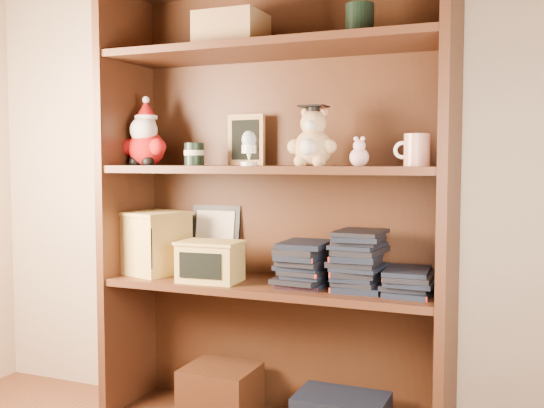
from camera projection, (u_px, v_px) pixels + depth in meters
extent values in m
cube|color=tan|center=(332.00, 81.00, 2.25)|extent=(3.00, 0.04, 2.50)
cube|color=#442313|center=(128.00, 205.00, 2.38)|extent=(0.03, 0.35, 1.60)
cube|color=#442313|center=(449.00, 216.00, 1.94)|extent=(0.03, 0.35, 1.60)
cube|color=#3F2111|center=(289.00, 207.00, 2.31)|extent=(1.20, 0.02, 1.60)
cube|color=#442313|center=(272.00, 50.00, 2.12)|extent=(1.14, 0.33, 0.02)
cube|color=#3F2111|center=(221.00, 391.00, 2.28)|extent=(0.25, 0.22, 0.18)
cube|color=#9E7547|center=(232.00, 31.00, 2.18)|extent=(0.22, 0.18, 0.12)
cylinder|color=black|center=(360.00, 22.00, 2.00)|extent=(0.09, 0.09, 0.11)
cube|color=#442313|center=(272.00, 286.00, 2.18)|extent=(1.14, 0.33, 0.02)
cube|color=#442313|center=(272.00, 169.00, 2.15)|extent=(1.14, 0.33, 0.02)
sphere|color=#A50F0F|center=(147.00, 149.00, 2.34)|extent=(0.13, 0.13, 0.13)
sphere|color=#A50F0F|center=(129.00, 147.00, 2.34)|extent=(0.06, 0.06, 0.06)
sphere|color=#A50F0F|center=(157.00, 147.00, 2.29)|extent=(0.06, 0.06, 0.06)
sphere|color=black|center=(135.00, 162.00, 2.32)|extent=(0.04, 0.04, 0.04)
sphere|color=black|center=(148.00, 162.00, 2.30)|extent=(0.04, 0.04, 0.04)
sphere|color=white|center=(144.00, 130.00, 2.32)|extent=(0.10, 0.10, 0.10)
sphere|color=#D8B293|center=(146.00, 124.00, 2.33)|extent=(0.07, 0.07, 0.07)
cone|color=#A50F0F|center=(146.00, 109.00, 2.33)|extent=(0.08, 0.08, 0.07)
sphere|color=white|center=(146.00, 100.00, 2.32)|extent=(0.03, 0.03, 0.03)
cylinder|color=white|center=(146.00, 117.00, 2.33)|extent=(0.08, 0.08, 0.01)
cylinder|color=black|center=(194.00, 154.00, 2.26)|extent=(0.07, 0.07, 0.08)
cylinder|color=beige|center=(194.00, 153.00, 2.26)|extent=(0.07, 0.07, 0.02)
cube|color=#9E7547|center=(246.00, 140.00, 2.31)|extent=(0.14, 0.03, 0.18)
cube|color=black|center=(245.00, 140.00, 2.30)|extent=(0.11, 0.01, 0.14)
cube|color=#9E7547|center=(250.00, 161.00, 2.34)|extent=(0.06, 0.06, 0.01)
cylinder|color=white|center=(249.00, 164.00, 2.10)|extent=(0.06, 0.06, 0.01)
cone|color=white|center=(249.00, 156.00, 2.10)|extent=(0.02, 0.02, 0.04)
cylinder|color=white|center=(249.00, 149.00, 2.10)|extent=(0.05, 0.05, 0.03)
ellipsoid|color=#AABBCE|center=(249.00, 140.00, 2.09)|extent=(0.05, 0.05, 0.06)
sphere|color=tan|center=(313.00, 148.00, 2.09)|extent=(0.13, 0.13, 0.13)
sphere|color=white|center=(308.00, 147.00, 2.04)|extent=(0.05, 0.05, 0.05)
sphere|color=tan|center=(295.00, 147.00, 2.09)|extent=(0.05, 0.05, 0.05)
sphere|color=tan|center=(329.00, 146.00, 2.05)|extent=(0.05, 0.05, 0.05)
sphere|color=tan|center=(301.00, 161.00, 2.07)|extent=(0.05, 0.05, 0.05)
sphere|color=tan|center=(319.00, 161.00, 2.05)|extent=(0.05, 0.05, 0.05)
sphere|color=tan|center=(314.00, 123.00, 2.08)|extent=(0.09, 0.09, 0.09)
sphere|color=white|center=(310.00, 125.00, 2.05)|extent=(0.04, 0.04, 0.04)
sphere|color=tan|center=(305.00, 113.00, 2.10)|extent=(0.03, 0.03, 0.03)
sphere|color=tan|center=(324.00, 112.00, 2.08)|extent=(0.03, 0.03, 0.03)
cylinder|color=black|center=(314.00, 109.00, 2.08)|extent=(0.04, 0.04, 0.02)
cube|color=black|center=(314.00, 106.00, 2.08)|extent=(0.09, 0.09, 0.01)
cylinder|color=#A50F0F|center=(324.00, 109.00, 2.05)|extent=(0.00, 0.04, 0.03)
sphere|color=beige|center=(359.00, 157.00, 2.03)|extent=(0.06, 0.06, 0.06)
sphere|color=beige|center=(359.00, 146.00, 2.03)|extent=(0.04, 0.04, 0.04)
sphere|color=beige|center=(356.00, 139.00, 2.03)|extent=(0.02, 0.02, 0.02)
sphere|color=beige|center=(363.00, 139.00, 2.02)|extent=(0.02, 0.02, 0.02)
cylinder|color=silver|center=(417.00, 150.00, 1.96)|extent=(0.08, 0.08, 0.10)
torus|color=white|center=(402.00, 150.00, 1.98)|extent=(0.06, 0.01, 0.06)
cube|color=black|center=(216.00, 238.00, 2.41)|extent=(0.20, 0.05, 0.25)
cube|color=beige|center=(214.00, 238.00, 2.40)|extent=(0.16, 0.03, 0.21)
cube|color=tan|center=(154.00, 244.00, 2.35)|extent=(0.25, 0.25, 0.22)
cube|color=black|center=(139.00, 247.00, 2.26)|extent=(0.14, 0.05, 0.14)
cube|color=tan|center=(154.00, 213.00, 2.34)|extent=(0.26, 0.26, 0.01)
cube|color=tan|center=(210.00, 263.00, 2.19)|extent=(0.21, 0.16, 0.13)
cube|color=black|center=(200.00, 266.00, 2.12)|extent=(0.15, 0.01, 0.09)
cube|color=tan|center=(210.00, 243.00, 2.19)|extent=(0.22, 0.17, 0.01)
cube|color=black|center=(305.00, 283.00, 2.13)|extent=(0.14, 0.20, 0.02)
cube|color=black|center=(305.00, 278.00, 2.13)|extent=(0.14, 0.20, 0.02)
cube|color=black|center=(305.00, 273.00, 2.13)|extent=(0.14, 0.20, 0.02)
cube|color=black|center=(305.00, 269.00, 2.13)|extent=(0.14, 0.20, 0.02)
cube|color=black|center=(305.00, 264.00, 2.13)|extent=(0.14, 0.20, 0.02)
cube|color=black|center=(305.00, 259.00, 2.13)|extent=(0.14, 0.20, 0.02)
cube|color=black|center=(305.00, 254.00, 2.12)|extent=(0.14, 0.20, 0.02)
cube|color=black|center=(305.00, 250.00, 2.12)|extent=(0.14, 0.20, 0.02)
cube|color=black|center=(305.00, 245.00, 2.12)|extent=(0.14, 0.20, 0.02)
cube|color=black|center=(358.00, 287.00, 2.06)|extent=(0.14, 0.20, 0.02)
cube|color=black|center=(358.00, 282.00, 2.06)|extent=(0.14, 0.20, 0.02)
cube|color=black|center=(358.00, 277.00, 2.06)|extent=(0.14, 0.20, 0.02)
cube|color=black|center=(358.00, 272.00, 2.06)|extent=(0.14, 0.20, 0.02)
cube|color=black|center=(358.00, 267.00, 2.06)|extent=(0.14, 0.20, 0.02)
cube|color=black|center=(358.00, 262.00, 2.06)|extent=(0.14, 0.20, 0.02)
cube|color=black|center=(358.00, 258.00, 2.06)|extent=(0.14, 0.20, 0.02)
cube|color=black|center=(358.00, 253.00, 2.05)|extent=(0.14, 0.20, 0.02)
cube|color=black|center=(358.00, 248.00, 2.05)|extent=(0.14, 0.20, 0.02)
cube|color=black|center=(358.00, 243.00, 2.05)|extent=(0.14, 0.20, 0.02)
cube|color=black|center=(358.00, 238.00, 2.05)|extent=(0.14, 0.20, 0.02)
cube|color=black|center=(358.00, 233.00, 2.05)|extent=(0.14, 0.20, 0.02)
cube|color=black|center=(409.00, 291.00, 2.00)|extent=(0.14, 0.20, 0.02)
cube|color=black|center=(410.00, 286.00, 2.00)|extent=(0.14, 0.20, 0.02)
cube|color=black|center=(410.00, 281.00, 2.00)|extent=(0.14, 0.20, 0.02)
cube|color=black|center=(410.00, 276.00, 1.99)|extent=(0.14, 0.20, 0.02)
cube|color=black|center=(410.00, 271.00, 1.99)|extent=(0.14, 0.20, 0.02)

